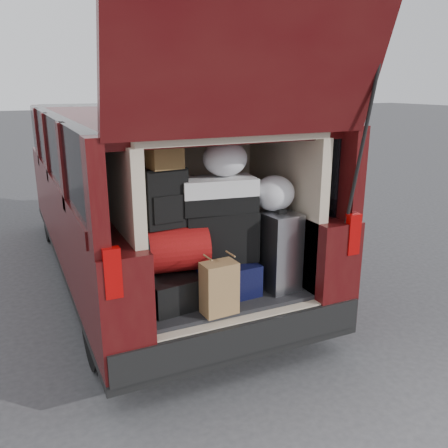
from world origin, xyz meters
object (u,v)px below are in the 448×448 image
(red_duffel, at_px, (172,249))
(black_soft_case, at_px, (220,234))
(navy_hardshell, at_px, (218,274))
(twotone_duffel, at_px, (218,194))
(black_hardshell, at_px, (168,285))
(backpack, at_px, (164,197))
(silver_roller, at_px, (274,249))
(kraft_bag, at_px, (219,288))

(red_duffel, xyz_separation_m, black_soft_case, (0.39, 0.04, 0.05))
(navy_hardshell, distance_m, twotone_duffel, 0.62)
(black_hardshell, bearing_deg, twotone_duffel, -4.49)
(black_hardshell, height_order, backpack, backpack)
(navy_hardshell, bearing_deg, black_hardshell, 178.12)
(red_duffel, bearing_deg, black_hardshell, -177.40)
(silver_roller, height_order, twotone_duffel, twotone_duffel)
(navy_hardshell, xyz_separation_m, silver_roller, (0.42, -0.11, 0.18))
(twotone_duffel, bearing_deg, silver_roller, -7.27)
(kraft_bag, height_order, twotone_duffel, twotone_duffel)
(black_soft_case, bearing_deg, backpack, -167.47)
(navy_hardshell, relative_size, backpack, 1.33)
(black_soft_case, bearing_deg, kraft_bag, -104.17)
(backpack, bearing_deg, twotone_duffel, -3.90)
(navy_hardshell, relative_size, silver_roller, 0.93)
(kraft_bag, relative_size, backpack, 0.88)
(navy_hardshell, xyz_separation_m, kraft_bag, (-0.15, -0.36, 0.06))
(black_soft_case, distance_m, backpack, 0.53)
(red_duffel, distance_m, backpack, 0.37)
(silver_roller, relative_size, twotone_duffel, 1.10)
(silver_roller, bearing_deg, navy_hardshell, 159.45)
(silver_roller, distance_m, twotone_duffel, 0.62)
(backpack, bearing_deg, black_soft_case, -1.25)
(black_hardshell, relative_size, navy_hardshell, 1.00)
(navy_hardshell, bearing_deg, kraft_bag, -116.74)
(navy_hardshell, height_order, silver_roller, silver_roller)
(red_duffel, bearing_deg, black_soft_case, 13.96)
(navy_hardshell, bearing_deg, black_soft_case, 40.77)
(black_hardshell, xyz_separation_m, backpack, (0.00, 0.02, 0.64))
(navy_hardshell, xyz_separation_m, backpack, (-0.40, 0.01, 0.63))
(red_duffel, height_order, backpack, backpack)
(kraft_bag, relative_size, black_soft_case, 0.69)
(navy_hardshell, relative_size, kraft_bag, 1.51)
(red_duffel, relative_size, black_soft_case, 0.95)
(silver_roller, height_order, black_soft_case, black_soft_case)
(red_duffel, bearing_deg, kraft_bag, -49.67)
(navy_hardshell, height_order, backpack, backpack)
(red_duffel, relative_size, twotone_duffel, 0.93)
(black_hardshell, xyz_separation_m, kraft_bag, (0.25, -0.35, 0.07))
(black_hardshell, relative_size, twotone_duffel, 1.02)
(black_hardshell, bearing_deg, kraft_bag, -60.96)
(silver_roller, height_order, kraft_bag, silver_roller)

